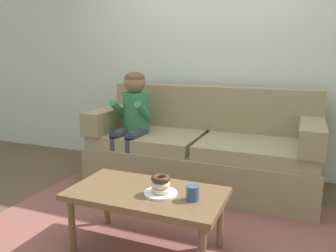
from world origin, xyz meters
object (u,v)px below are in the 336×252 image
at_px(person_child, 132,116).
at_px(donut, 161,189).
at_px(couch, 203,150).
at_px(mug, 193,193).
at_px(coffee_table, 147,198).

bearing_deg(person_child, donut, -54.59).
xyz_separation_m(couch, donut, (0.11, -1.29, 0.11)).
relative_size(donut, mug, 1.33).
xyz_separation_m(couch, coffee_table, (0.01, -1.28, 0.03)).
bearing_deg(mug, person_child, 131.94).
relative_size(couch, donut, 17.87).
bearing_deg(couch, coffee_table, -89.66).
bearing_deg(couch, donut, -85.04).
bearing_deg(coffee_table, person_child, 121.87).
distance_m(person_child, mug, 1.48).
bearing_deg(person_child, mug, -48.06).
distance_m(coffee_table, mug, 0.33).
bearing_deg(couch, person_child, -162.52).
xyz_separation_m(coffee_table, donut, (0.10, -0.01, 0.08)).
height_order(couch, donut, couch).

